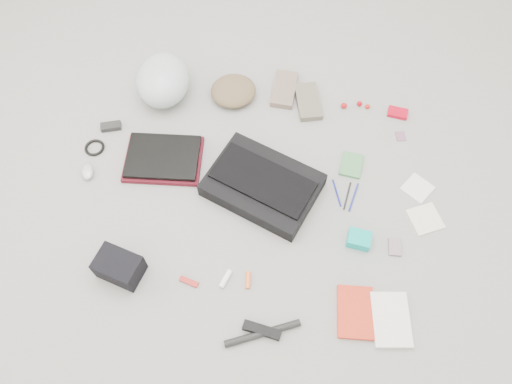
# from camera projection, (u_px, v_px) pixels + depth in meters

# --- Properties ---
(ground_plane) EXTENTS (4.00, 4.00, 0.00)m
(ground_plane) POSITION_uv_depth(u_px,v_px,m) (256.00, 197.00, 2.19)
(ground_plane) COLOR gray
(messenger_bag) EXTENTS (0.56, 0.49, 0.08)m
(messenger_bag) POSITION_uv_depth(u_px,v_px,m) (263.00, 185.00, 2.18)
(messenger_bag) COLOR black
(messenger_bag) RESTS_ON ground_plane
(bag_flap) EXTENTS (0.48, 0.35, 0.01)m
(bag_flap) POSITION_uv_depth(u_px,v_px,m) (263.00, 180.00, 2.14)
(bag_flap) COLOR black
(bag_flap) RESTS_ON messenger_bag
(laptop_sleeve) EXTENTS (0.36, 0.27, 0.02)m
(laptop_sleeve) POSITION_uv_depth(u_px,v_px,m) (164.00, 159.00, 2.28)
(laptop_sleeve) COLOR #540F1A
(laptop_sleeve) RESTS_ON ground_plane
(laptop) EXTENTS (0.33, 0.25, 0.02)m
(laptop) POSITION_uv_depth(u_px,v_px,m) (163.00, 157.00, 2.26)
(laptop) COLOR black
(laptop) RESTS_ON laptop_sleeve
(bike_helmet) EXTENTS (0.28, 0.34, 0.19)m
(bike_helmet) POSITION_uv_depth(u_px,v_px,m) (163.00, 80.00, 2.39)
(bike_helmet) COLOR silver
(bike_helmet) RESTS_ON ground_plane
(beanie) EXTENTS (0.27, 0.26, 0.08)m
(beanie) POSITION_uv_depth(u_px,v_px,m) (233.00, 91.00, 2.44)
(beanie) COLOR brown
(beanie) RESTS_ON ground_plane
(mitten_left) EXTENTS (0.13, 0.23, 0.03)m
(mitten_left) POSITION_uv_depth(u_px,v_px,m) (284.00, 89.00, 2.47)
(mitten_left) COLOR #7C655A
(mitten_left) RESTS_ON ground_plane
(mitten_right) EXTENTS (0.15, 0.23, 0.03)m
(mitten_right) POSITION_uv_depth(u_px,v_px,m) (308.00, 102.00, 2.43)
(mitten_right) COLOR #6B6254
(mitten_right) RESTS_ON ground_plane
(power_brick) EXTENTS (0.10, 0.07, 0.03)m
(power_brick) POSITION_uv_depth(u_px,v_px,m) (111.00, 126.00, 2.36)
(power_brick) COLOR black
(power_brick) RESTS_ON ground_plane
(cable_coil) EXTENTS (0.11, 0.11, 0.01)m
(cable_coil) POSITION_uv_depth(u_px,v_px,m) (95.00, 148.00, 2.31)
(cable_coil) COLOR black
(cable_coil) RESTS_ON ground_plane
(mouse) EXTENTS (0.07, 0.10, 0.03)m
(mouse) POSITION_uv_depth(u_px,v_px,m) (88.00, 172.00, 2.24)
(mouse) COLOR #A6A6A8
(mouse) RESTS_ON ground_plane
(camera_bag) EXTENTS (0.20, 0.17, 0.11)m
(camera_bag) POSITION_uv_depth(u_px,v_px,m) (119.00, 267.00, 1.98)
(camera_bag) COLOR black
(camera_bag) RESTS_ON ground_plane
(multitool) EXTENTS (0.08, 0.04, 0.01)m
(multitool) POSITION_uv_depth(u_px,v_px,m) (189.00, 282.00, 2.00)
(multitool) COLOR #A41E19
(multitool) RESTS_ON ground_plane
(toiletry_tube_white) EXTENTS (0.05, 0.08, 0.02)m
(toiletry_tube_white) POSITION_uv_depth(u_px,v_px,m) (225.00, 279.00, 2.00)
(toiletry_tube_white) COLOR white
(toiletry_tube_white) RESTS_ON ground_plane
(toiletry_tube_orange) EXTENTS (0.02, 0.07, 0.02)m
(toiletry_tube_orange) POSITION_uv_depth(u_px,v_px,m) (248.00, 280.00, 2.00)
(toiletry_tube_orange) COLOR orange
(toiletry_tube_orange) RESTS_ON ground_plane
(u_lock) EXTENTS (0.15, 0.07, 0.03)m
(u_lock) POSITION_uv_depth(u_px,v_px,m) (262.00, 330.00, 1.90)
(u_lock) COLOR black
(u_lock) RESTS_ON ground_plane
(bike_pump) EXTENTS (0.29, 0.14, 0.03)m
(bike_pump) POSITION_uv_depth(u_px,v_px,m) (263.00, 333.00, 1.90)
(bike_pump) COLOR black
(bike_pump) RESTS_ON ground_plane
(book_red) EXTENTS (0.14, 0.21, 0.02)m
(book_red) POSITION_uv_depth(u_px,v_px,m) (355.00, 312.00, 1.94)
(book_red) COLOR red
(book_red) RESTS_ON ground_plane
(book_white) EXTENTS (0.16, 0.23, 0.02)m
(book_white) POSITION_uv_depth(u_px,v_px,m) (391.00, 320.00, 1.92)
(book_white) COLOR silver
(book_white) RESTS_ON ground_plane
(notepad) EXTENTS (0.11, 0.14, 0.01)m
(notepad) POSITION_uv_depth(u_px,v_px,m) (351.00, 165.00, 2.27)
(notepad) COLOR #3E7B46
(notepad) RESTS_ON ground_plane
(pen_blue) EXTENTS (0.05, 0.13, 0.01)m
(pen_blue) POSITION_uv_depth(u_px,v_px,m) (337.00, 193.00, 2.20)
(pen_blue) COLOR navy
(pen_blue) RESTS_ON ground_plane
(pen_black) EXTENTS (0.04, 0.14, 0.01)m
(pen_black) POSITION_uv_depth(u_px,v_px,m) (347.00, 196.00, 2.19)
(pen_black) COLOR black
(pen_black) RESTS_ON ground_plane
(pen_navy) EXTENTS (0.05, 0.14, 0.01)m
(pen_navy) POSITION_uv_depth(u_px,v_px,m) (354.00, 197.00, 2.19)
(pen_navy) COLOR navy
(pen_navy) RESTS_ON ground_plane
(accordion_wallet) EXTENTS (0.11, 0.09, 0.05)m
(accordion_wallet) POSITION_uv_depth(u_px,v_px,m) (359.00, 239.00, 2.07)
(accordion_wallet) COLOR #01B1A7
(accordion_wallet) RESTS_ON ground_plane
(card_deck) EXTENTS (0.05, 0.08, 0.01)m
(card_deck) POSITION_uv_depth(u_px,v_px,m) (395.00, 247.00, 2.07)
(card_deck) COLOR gray
(card_deck) RESTS_ON ground_plane
(napkin_top) EXTENTS (0.16, 0.16, 0.01)m
(napkin_top) POSITION_uv_depth(u_px,v_px,m) (418.00, 188.00, 2.21)
(napkin_top) COLOR silver
(napkin_top) RESTS_ON ground_plane
(napkin_bottom) EXTENTS (0.17, 0.17, 0.01)m
(napkin_bottom) POSITION_uv_depth(u_px,v_px,m) (425.00, 219.00, 2.14)
(napkin_bottom) COLOR beige
(napkin_bottom) RESTS_ON ground_plane
(lollipop_a) EXTENTS (0.04, 0.04, 0.03)m
(lollipop_a) POSITION_uv_depth(u_px,v_px,m) (344.00, 106.00, 2.42)
(lollipop_a) COLOR #AC0E12
(lollipop_a) RESTS_ON ground_plane
(lollipop_b) EXTENTS (0.03, 0.03, 0.03)m
(lollipop_b) POSITION_uv_depth(u_px,v_px,m) (359.00, 104.00, 2.43)
(lollipop_b) COLOR #AC020C
(lollipop_b) RESTS_ON ground_plane
(lollipop_c) EXTENTS (0.03, 0.03, 0.02)m
(lollipop_c) POSITION_uv_depth(u_px,v_px,m) (368.00, 107.00, 2.42)
(lollipop_c) COLOR red
(lollipop_c) RESTS_ON ground_plane
(altoids_tin) EXTENTS (0.10, 0.07, 0.02)m
(altoids_tin) POSITION_uv_depth(u_px,v_px,m) (398.00, 113.00, 2.41)
(altoids_tin) COLOR #B60820
(altoids_tin) RESTS_ON ground_plane
(stamp_sheet) EXTENTS (0.05, 0.06, 0.00)m
(stamp_sheet) POSITION_uv_depth(u_px,v_px,m) (401.00, 136.00, 2.35)
(stamp_sheet) COLOR #855674
(stamp_sheet) RESTS_ON ground_plane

